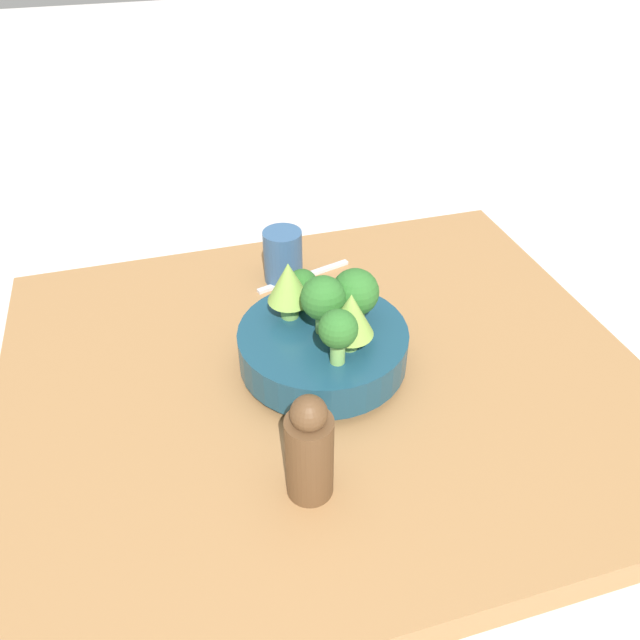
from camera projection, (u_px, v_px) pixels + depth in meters
ground_plane at (324, 395)px, 0.92m from camera, size 6.00×6.00×0.00m
table at (324, 383)px, 0.90m from camera, size 0.90×0.76×0.05m
bowl at (320, 347)px, 0.87m from camera, size 0.24×0.24×0.07m
romanesco_piece_near at (289, 284)px, 0.85m from camera, size 0.06×0.06×0.09m
broccoli_floret_front at (302, 287)px, 0.88m from camera, size 0.04×0.04×0.06m
broccoli_floret_center at (320, 300)px, 0.82m from camera, size 0.06×0.06×0.09m
broccoli_floret_back at (338, 331)px, 0.77m from camera, size 0.05×0.05×0.08m
broccoli_floret_left at (355, 294)px, 0.85m from camera, size 0.07×0.07×0.08m
romanesco_piece_far at (351, 316)px, 0.79m from camera, size 0.06×0.06×0.09m
cup at (281, 257)px, 1.05m from camera, size 0.07×0.07×0.09m
pepper_mill at (309, 450)px, 0.69m from camera, size 0.05×0.05×0.15m
fork at (304, 276)px, 1.08m from camera, size 0.17×0.06×0.01m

